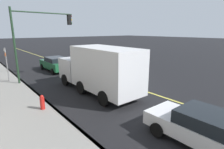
# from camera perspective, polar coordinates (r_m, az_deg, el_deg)

# --- Properties ---
(ground) EXTENTS (200.00, 200.00, 0.00)m
(ground) POSITION_cam_1_polar(r_m,az_deg,el_deg) (15.12, 1.36, -2.29)
(ground) COLOR black
(sidewalk_slab) EXTENTS (80.00, 3.81, 0.15)m
(sidewalk_slab) POSITION_cam_1_polar(r_m,az_deg,el_deg) (11.84, -30.17, -8.59)
(sidewalk_slab) COLOR gray
(sidewalk_slab) RESTS_ON ground
(curb_edge) EXTENTS (80.00, 0.16, 0.15)m
(curb_edge) POSITION_cam_1_polar(r_m,az_deg,el_deg) (12.19, -21.70, -7.01)
(curb_edge) COLOR slate
(curb_edge) RESTS_ON ground
(lane_stripe_center) EXTENTS (80.00, 0.16, 0.01)m
(lane_stripe_center) POSITION_cam_1_polar(r_m,az_deg,el_deg) (15.12, 1.36, -2.27)
(lane_stripe_center) COLOR #D8CC4C
(lane_stripe_center) RESTS_ON ground
(car_white) EXTENTS (4.43, 1.98, 1.37)m
(car_white) POSITION_cam_1_polar(r_m,az_deg,el_deg) (7.68, 27.86, -15.07)
(car_white) COLOR silver
(car_white) RESTS_ON ground
(car_green) EXTENTS (4.57, 2.02, 1.48)m
(car_green) POSITION_cam_1_polar(r_m,az_deg,el_deg) (20.01, -17.65, 3.37)
(car_green) COLOR #1E6038
(car_green) RESTS_ON ground
(truck_white) EXTENTS (7.35, 2.54, 3.19)m
(truck_white) POSITION_cam_1_polar(r_m,az_deg,el_deg) (12.13, -4.14, 1.75)
(truck_white) COLOR silver
(truck_white) RESTS_ON ground
(traffic_light_mast) EXTENTS (0.28, 4.96, 5.90)m
(traffic_light_mast) POSITION_cam_1_polar(r_m,az_deg,el_deg) (15.92, -22.39, 12.44)
(traffic_light_mast) COLOR #1E3823
(traffic_light_mast) RESTS_ON ground
(street_sign_post) EXTENTS (0.60, 0.08, 2.90)m
(street_sign_post) POSITION_cam_1_polar(r_m,az_deg,el_deg) (16.80, -30.68, 3.35)
(street_sign_post) COLOR slate
(street_sign_post) RESTS_ON ground
(fire_hydrant) EXTENTS (0.24, 0.24, 0.94)m
(fire_hydrant) POSITION_cam_1_polar(r_m,az_deg,el_deg) (10.24, -21.39, -8.64)
(fire_hydrant) COLOR red
(fire_hydrant) RESTS_ON ground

